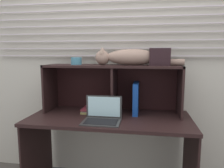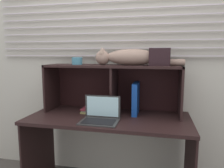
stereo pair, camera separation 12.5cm
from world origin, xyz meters
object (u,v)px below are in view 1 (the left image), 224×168
Objects in this scene: book_stack at (91,109)px; cat at (128,57)px; small_basket at (76,61)px; laptop at (102,116)px; storage_box at (159,57)px; binder_upright at (136,98)px.

cat is at bearing 0.16° from book_stack.
cat is 0.53m from small_basket.
laptop is (-0.20, -0.30, -0.51)m from cat.
storage_box is (0.29, 0.00, 0.01)m from cat.
laptop is at bearing -123.96° from cat.
cat is 3.18× the size of book_stack.
binder_upright is 0.46m from storage_box.
small_basket is (-0.60, 0.00, 0.36)m from binder_upright.
cat is 0.65m from book_stack.
storage_box is (0.21, 0.00, 0.40)m from binder_upright.
small_basket is (-0.14, 0.00, 0.49)m from book_stack.
laptop is 0.42m from binder_upright.
small_basket is at bearing 180.00° from cat.
binder_upright is at bearing 180.00° from storage_box.
cat reaches higher than book_stack.
book_stack is at bearing -179.87° from binder_upright.
laptop is at bearing -133.10° from binder_upright.
storage_box is (0.82, 0.00, 0.04)m from small_basket.
cat is 4.38× the size of storage_box.
book_stack is 0.51m from small_basket.
storage_box is at bearing 0.09° from book_stack.
storage_box reaches higher than laptop.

